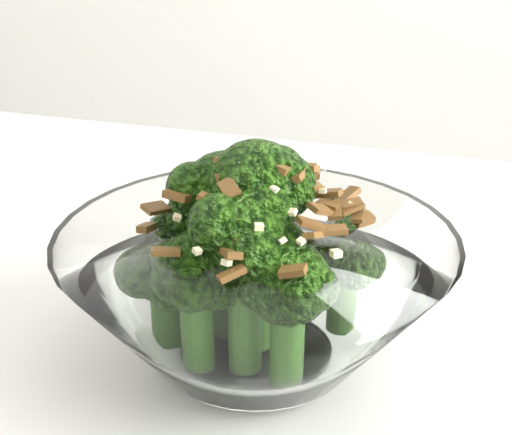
# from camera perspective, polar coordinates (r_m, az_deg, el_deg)

# --- Properties ---
(broccoli_dish) EXTENTS (0.22, 0.22, 0.14)m
(broccoli_dish) POSITION_cam_1_polar(r_m,az_deg,el_deg) (0.44, -0.20, -4.93)
(broccoli_dish) COLOR white
(broccoli_dish) RESTS_ON table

